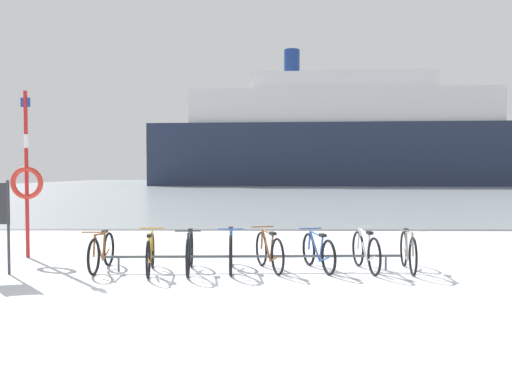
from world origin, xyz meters
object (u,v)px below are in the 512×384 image
(bicycle_7, at_px, (408,251))
(bicycle_6, at_px, (366,251))
(bicycle_4, at_px, (269,251))
(ferry_ship, at_px, (347,140))
(bicycle_2, at_px, (190,252))
(bicycle_5, at_px, (318,252))
(bicycle_0, at_px, (102,252))
(bicycle_3, at_px, (231,250))
(rescue_post, at_px, (27,178))
(bicycle_1, at_px, (150,254))

(bicycle_7, bearing_deg, bicycle_6, -179.81)
(bicycle_7, bearing_deg, bicycle_4, 179.80)
(bicycle_6, distance_m, ferry_ship, 65.68)
(bicycle_2, distance_m, bicycle_5, 2.43)
(bicycle_0, height_order, bicycle_2, bicycle_2)
(bicycle_3, distance_m, ferry_ship, 66.11)
(bicycle_0, relative_size, bicycle_5, 1.00)
(ferry_ship, bearing_deg, bicycle_5, -99.58)
(bicycle_0, height_order, bicycle_7, bicycle_7)
(bicycle_3, distance_m, bicycle_4, 0.72)
(bicycle_6, bearing_deg, bicycle_0, -179.47)
(bicycle_2, bearing_deg, bicycle_3, 14.40)
(bicycle_4, relative_size, bicycle_7, 0.97)
(bicycle_4, bearing_deg, rescue_post, 164.72)
(bicycle_0, bearing_deg, bicycle_2, -4.81)
(bicycle_2, bearing_deg, bicycle_4, 7.71)
(bicycle_4, height_order, bicycle_6, bicycle_6)
(bicycle_2, relative_size, bicycle_3, 1.00)
(bicycle_1, height_order, bicycle_4, bicycle_4)
(bicycle_0, relative_size, bicycle_1, 0.93)
(ferry_ship, bearing_deg, bicycle_4, -100.37)
(bicycle_1, bearing_deg, bicycle_7, 3.11)
(bicycle_0, bearing_deg, rescue_post, 144.40)
(bicycle_3, relative_size, bicycle_5, 1.09)
(bicycle_4, height_order, rescue_post, rescue_post)
(bicycle_1, bearing_deg, bicycle_5, 5.81)
(bicycle_4, xyz_separation_m, bicycle_7, (2.63, -0.01, 0.01))
(bicycle_6, bearing_deg, bicycle_1, -176.31)
(bicycle_0, xyz_separation_m, bicycle_1, (0.98, -0.21, 0.00))
(bicycle_0, distance_m, rescue_post, 2.92)
(bicycle_4, bearing_deg, bicycle_3, -179.50)
(bicycle_6, distance_m, bicycle_7, 0.80)
(bicycle_2, relative_size, bicycle_7, 1.06)
(bicycle_2, relative_size, bicycle_5, 1.09)
(bicycle_1, distance_m, bicycle_2, 0.72)
(bicycle_6, bearing_deg, rescue_post, 168.44)
(bicycle_1, relative_size, bicycle_2, 0.98)
(rescue_post, bearing_deg, bicycle_3, -17.65)
(bicycle_6, height_order, ferry_ship, ferry_ship)
(bicycle_2, xyz_separation_m, bicycle_6, (3.31, 0.19, -0.01))
(bicycle_2, height_order, bicycle_6, bicycle_2)
(bicycle_4, xyz_separation_m, bicycle_6, (1.83, -0.01, 0.01))
(bicycle_6, relative_size, rescue_post, 0.46)
(bicycle_5, bearing_deg, bicycle_0, -178.54)
(bicycle_1, relative_size, bicycle_3, 0.98)
(bicycle_2, height_order, ferry_ship, ferry_ship)
(bicycle_2, height_order, bicycle_7, bicycle_2)
(bicycle_6, height_order, rescue_post, rescue_post)
(bicycle_4, distance_m, bicycle_7, 2.63)
(bicycle_5, relative_size, bicycle_6, 0.97)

